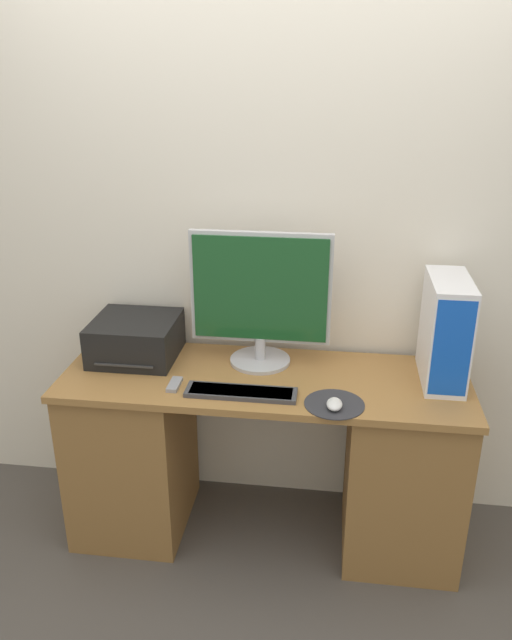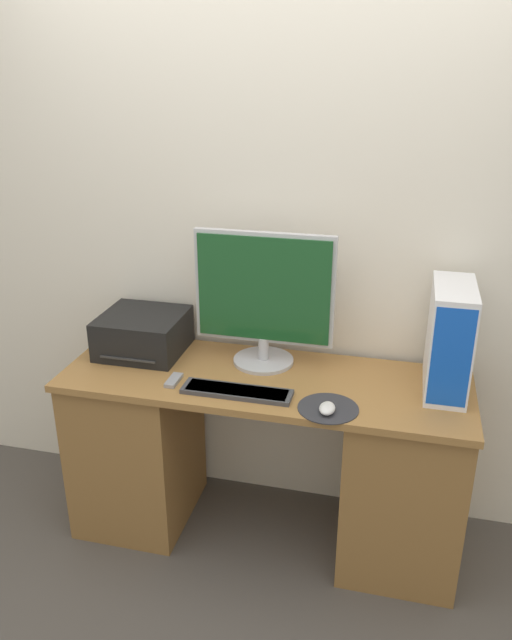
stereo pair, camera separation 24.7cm
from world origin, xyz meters
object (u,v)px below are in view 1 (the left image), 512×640
at_px(keyboard, 241,392).
at_px(printer, 136,338).
at_px(mouse, 334,404).
at_px(monitor, 260,296).
at_px(remote_control, 175,384).
at_px(computer_tower, 445,331).

bearing_deg(keyboard, printer, 151.33).
bearing_deg(mouse, keyboard, 170.33).
relative_size(monitor, mouse, 6.64).
height_order(printer, remote_control, printer).
distance_m(keyboard, mouse, 0.37).
height_order(monitor, keyboard, monitor).
xyz_separation_m(monitor, printer, (-0.54, -0.02, -0.22)).
xyz_separation_m(mouse, remote_control, (-0.64, 0.09, -0.01)).
relative_size(keyboard, remote_control, 3.87).
bearing_deg(monitor, keyboard, -97.13).
bearing_deg(keyboard, monitor, 82.87).
height_order(keyboard, printer, printer).
distance_m(mouse, remote_control, 0.64).
bearing_deg(keyboard, computer_tower, 16.71).
bearing_deg(keyboard, remote_control, 173.55).
bearing_deg(computer_tower, printer, 178.14).
relative_size(monitor, keyboard, 1.35).
distance_m(keyboard, remote_control, 0.28).
relative_size(monitor, computer_tower, 1.37).
relative_size(mouse, printer, 0.25).
bearing_deg(computer_tower, remote_control, -169.06).
distance_m(mouse, printer, 0.93).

